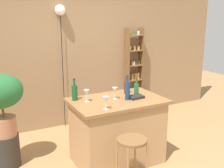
% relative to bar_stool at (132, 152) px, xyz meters
% --- Properties ---
extents(back_wall, '(6.40, 0.10, 2.80)m').
position_rel_bar_stool_xyz_m(back_wall, '(0.17, 2.32, 0.91)').
color(back_wall, '#997551').
rests_on(back_wall, ground).
extents(kitchen_counter, '(1.25, 0.82, 0.91)m').
position_rel_bar_stool_xyz_m(kitchen_counter, '(0.17, 0.67, -0.03)').
color(kitchen_counter, tan).
rests_on(kitchen_counter, ground).
extents(bar_stool, '(0.35, 0.35, 0.65)m').
position_rel_bar_stool_xyz_m(bar_stool, '(0.00, 0.00, 0.00)').
color(bar_stool, '#997047').
rests_on(bar_stool, ground).
extents(spice_shelf, '(0.34, 0.18, 1.78)m').
position_rel_bar_stool_xyz_m(spice_shelf, '(1.37, 2.16, 0.38)').
color(spice_shelf, brown).
rests_on(spice_shelf, ground).
extents(plant_stool, '(0.34, 0.34, 0.45)m').
position_rel_bar_stool_xyz_m(plant_stool, '(-1.23, 1.24, -0.26)').
color(plant_stool, '#2D2823').
rests_on(plant_stool, ground).
extents(potted_plant, '(0.56, 0.50, 0.84)m').
position_rel_bar_stool_xyz_m(potted_plant, '(-1.23, 1.24, 0.50)').
color(potted_plant, '#A86B4C').
rests_on(potted_plant, plant_stool).
extents(bottle_wine_red, '(0.08, 0.08, 0.30)m').
position_rel_bar_stool_xyz_m(bottle_wine_red, '(-0.34, 0.92, 0.53)').
color(bottle_wine_red, '#194C23').
rests_on(bottle_wine_red, kitchen_counter).
extents(bottle_soda_blue, '(0.07, 0.07, 0.25)m').
position_rel_bar_stool_xyz_m(bottle_soda_blue, '(0.50, 0.71, 0.52)').
color(bottle_soda_blue, '#236638').
rests_on(bottle_soda_blue, kitchen_counter).
extents(bottle_vinegar, '(0.07, 0.07, 0.25)m').
position_rel_bar_stool_xyz_m(bottle_vinegar, '(0.44, 0.88, 0.51)').
color(bottle_vinegar, '#5B2319').
rests_on(bottle_vinegar, kitchen_counter).
extents(bottle_spirits_clear, '(0.06, 0.06, 0.34)m').
position_rel_bar_stool_xyz_m(bottle_spirits_clear, '(0.29, 0.60, 0.55)').
color(bottle_spirits_clear, navy).
rests_on(bottle_spirits_clear, kitchen_counter).
extents(wine_glass_left, '(0.07, 0.07, 0.16)m').
position_rel_bar_stool_xyz_m(wine_glass_left, '(-0.23, 0.78, 0.54)').
color(wine_glass_left, silver).
rests_on(wine_glass_left, kitchen_counter).
extents(wine_glass_center, '(0.07, 0.07, 0.16)m').
position_rel_bar_stool_xyz_m(wine_glass_center, '(-0.14, 0.39, 0.54)').
color(wine_glass_center, silver).
rests_on(wine_glass_center, kitchen_counter).
extents(wine_glass_right, '(0.07, 0.07, 0.16)m').
position_rel_bar_stool_xyz_m(wine_glass_right, '(0.15, 0.70, 0.54)').
color(wine_glass_right, silver).
rests_on(wine_glass_right, kitchen_counter).
extents(cookbook, '(0.22, 0.17, 0.03)m').
position_rel_bar_stool_xyz_m(cookbook, '(0.43, 0.61, 0.44)').
color(cookbook, black).
rests_on(cookbook, kitchen_counter).
extents(pendant_globe_light, '(0.18, 0.18, 2.19)m').
position_rel_bar_stool_xyz_m(pendant_globe_light, '(-0.09, 2.21, 1.56)').
color(pendant_globe_light, black).
rests_on(pendant_globe_light, ground).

